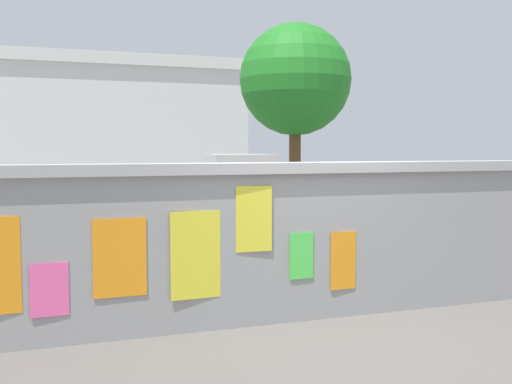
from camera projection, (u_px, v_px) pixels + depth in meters
ground at (170, 229)px, 14.47m from camera, size 60.00×60.00×0.00m
poster_wall at (305, 238)px, 6.87m from camera, size 7.68×0.42×1.81m
auto_rickshaw_truck at (187, 204)px, 11.35m from camera, size 3.68×1.69×1.85m
motorcycle at (447, 247)px, 9.06m from camera, size 1.90×0.56×0.87m
bicycle_near at (251, 264)px, 8.22m from camera, size 1.71×0.44×0.95m
bicycle_far at (370, 237)px, 10.79m from camera, size 1.71×0.44×0.95m
person_walking at (141, 217)px, 8.52m from camera, size 0.41×0.41×1.62m
person_bystander at (71, 225)px, 7.64m from camera, size 0.41×0.41×1.62m
tree_roadside at (295, 80)px, 17.46m from camera, size 3.27×3.27×5.61m
building_background at (112, 127)px, 26.96m from camera, size 11.41×5.93×5.86m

